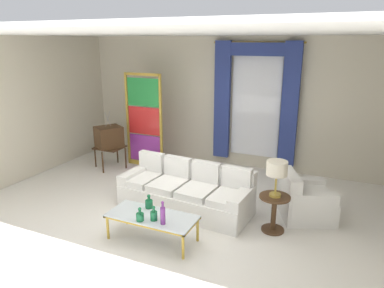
# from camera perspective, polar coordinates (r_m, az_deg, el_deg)

# --- Properties ---
(ground_plane) EXTENTS (16.00, 16.00, 0.00)m
(ground_plane) POSITION_cam_1_polar(r_m,az_deg,el_deg) (6.28, -3.87, -11.33)
(ground_plane) COLOR white
(wall_rear) EXTENTS (8.00, 0.12, 3.00)m
(wall_rear) POSITION_cam_1_polar(r_m,az_deg,el_deg) (8.50, 5.73, 6.72)
(wall_rear) COLOR beige
(wall_rear) RESTS_ON ground
(wall_left) EXTENTS (0.12, 7.00, 3.00)m
(wall_left) POSITION_cam_1_polar(r_m,az_deg,el_deg) (8.48, -24.51, 5.31)
(wall_left) COLOR beige
(wall_left) RESTS_ON ground
(ceiling_slab) EXTENTS (8.00, 7.60, 0.04)m
(ceiling_slab) POSITION_cam_1_polar(r_m,az_deg,el_deg) (6.27, -0.83, 17.34)
(ceiling_slab) COLOR white
(curtained_window) EXTENTS (2.00, 0.17, 2.70)m
(curtained_window) POSITION_cam_1_polar(r_m,az_deg,el_deg) (8.11, 10.12, 7.81)
(curtained_window) COLOR white
(curtained_window) RESTS_ON ground
(couch_white_long) EXTENTS (2.40, 1.09, 0.86)m
(couch_white_long) POSITION_cam_1_polar(r_m,az_deg,el_deg) (6.41, -0.76, -7.64)
(couch_white_long) COLOR white
(couch_white_long) RESTS_ON ground
(coffee_table) EXTENTS (1.34, 0.58, 0.41)m
(coffee_table) POSITION_cam_1_polar(r_m,az_deg,el_deg) (5.43, -6.43, -11.64)
(coffee_table) COLOR silver
(coffee_table) RESTS_ON ground
(bottle_blue_decanter) EXTENTS (0.11, 0.11, 0.21)m
(bottle_blue_decanter) POSITION_cam_1_polar(r_m,az_deg,el_deg) (5.26, -8.34, -11.38)
(bottle_blue_decanter) COLOR #196B3D
(bottle_blue_decanter) RESTS_ON coffee_table
(bottle_crystal_tall) EXTENTS (0.07, 0.07, 0.35)m
(bottle_crystal_tall) POSITION_cam_1_polar(r_m,az_deg,el_deg) (5.11, -4.70, -11.24)
(bottle_crystal_tall) COLOR #753384
(bottle_crystal_tall) RESTS_ON coffee_table
(bottle_amber_squat) EXTENTS (0.10, 0.10, 0.23)m
(bottle_amber_squat) POSITION_cam_1_polar(r_m,az_deg,el_deg) (5.24, -6.15, -11.28)
(bottle_amber_squat) COLOR #196B3D
(bottle_amber_squat) RESTS_ON coffee_table
(bottle_ruby_flask) EXTENTS (0.12, 0.12, 0.23)m
(bottle_ruby_flask) POSITION_cam_1_polar(r_m,az_deg,el_deg) (5.61, -6.91, -9.41)
(bottle_ruby_flask) COLOR #196B3D
(bottle_ruby_flask) RESTS_ON coffee_table
(vintage_tv) EXTENTS (0.74, 0.76, 1.35)m
(vintage_tv) POSITION_cam_1_polar(r_m,az_deg,el_deg) (8.46, -13.17, 0.96)
(vintage_tv) COLOR #472D19
(vintage_tv) RESTS_ON ground
(armchair_white) EXTENTS (1.07, 1.06, 0.80)m
(armchair_white) POSITION_cam_1_polar(r_m,az_deg,el_deg) (6.37, 17.44, -8.80)
(armchair_white) COLOR white
(armchair_white) RESTS_ON ground
(stained_glass_divider) EXTENTS (0.95, 0.05, 2.20)m
(stained_glass_divider) POSITION_cam_1_polar(r_m,az_deg,el_deg) (8.37, -7.70, 3.42)
(stained_glass_divider) COLOR gold
(stained_glass_divider) RESTS_ON ground
(peacock_figurine) EXTENTS (0.44, 0.60, 0.50)m
(peacock_figurine) POSITION_cam_1_polar(r_m,az_deg,el_deg) (8.10, -6.86, -3.17)
(peacock_figurine) COLOR beige
(peacock_figurine) RESTS_ON ground
(round_side_table) EXTENTS (0.48, 0.48, 0.59)m
(round_side_table) POSITION_cam_1_polar(r_m,az_deg,el_deg) (5.80, 13.01, -10.29)
(round_side_table) COLOR #472D19
(round_side_table) RESTS_ON ground
(table_lamp_brass) EXTENTS (0.32, 0.32, 0.57)m
(table_lamp_brass) POSITION_cam_1_polar(r_m,az_deg,el_deg) (5.53, 13.45, -4.05)
(table_lamp_brass) COLOR #B29338
(table_lamp_brass) RESTS_ON round_side_table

